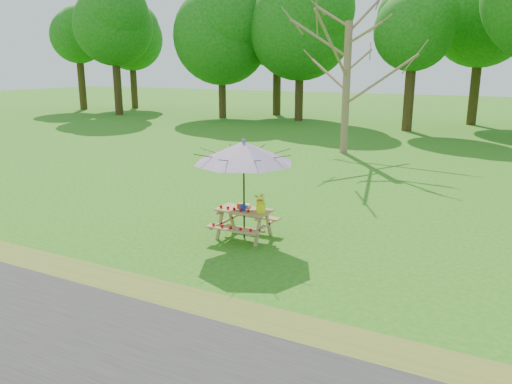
% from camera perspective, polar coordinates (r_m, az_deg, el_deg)
% --- Properties ---
extents(ground, '(120.00, 120.00, 0.00)m').
position_cam_1_polar(ground, '(13.65, -19.37, -2.59)').
color(ground, '#217115').
rests_on(ground, ground).
extents(picnic_table, '(1.20, 1.32, 0.67)m').
position_cam_1_polar(picnic_table, '(11.19, -1.37, -3.67)').
color(picnic_table, '#AB864D').
rests_on(picnic_table, ground).
extents(patio_umbrella, '(2.29, 2.29, 2.25)m').
position_cam_1_polar(patio_umbrella, '(10.80, -1.41, 4.55)').
color(patio_umbrella, black).
rests_on(patio_umbrella, ground).
extents(produce_bins, '(0.28, 0.38, 0.13)m').
position_cam_1_polar(produce_bins, '(11.11, -1.47, -1.66)').
color(produce_bins, red).
rests_on(produce_bins, picnic_table).
extents(tomatoes_row, '(0.77, 0.13, 0.07)m').
position_cam_1_polar(tomatoes_row, '(11.00, -2.51, -1.93)').
color(tomatoes_row, red).
rests_on(tomatoes_row, picnic_table).
extents(flower_bucket, '(0.29, 0.26, 0.45)m').
position_cam_1_polar(flower_bucket, '(10.79, 0.57, -1.11)').
color(flower_bucket, '#F6FF0D').
rests_on(flower_bucket, picnic_table).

